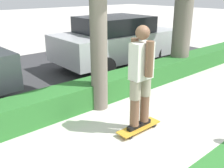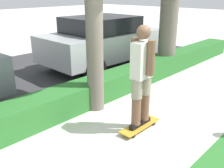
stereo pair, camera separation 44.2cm
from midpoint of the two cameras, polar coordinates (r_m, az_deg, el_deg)
The scene contains 6 objects.
ground_plane at distance 4.30m, azimuth 1.73°, elevation -12.11°, with size 60.00×60.00×0.00m, color beige.
street_asphalt at distance 7.49m, azimuth -23.22°, elevation 0.54°, with size 14.30×5.00×0.01m.
hedge_row at distance 5.26m, azimuth -11.50°, elevation -3.29°, with size 14.30×0.60×0.49m.
skateboard at distance 4.57m, azimuth 3.30°, elevation -9.13°, with size 0.85×0.24×0.08m.
skater_person at distance 4.20m, azimuth 3.55°, elevation 1.96°, with size 0.50×0.44×1.70m.
parked_car_middle at distance 8.12m, azimuth -3.54°, elevation 9.37°, with size 3.93×1.98×1.53m.
Camera 2 is at (-2.92, -2.23, 2.28)m, focal length 42.00 mm.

